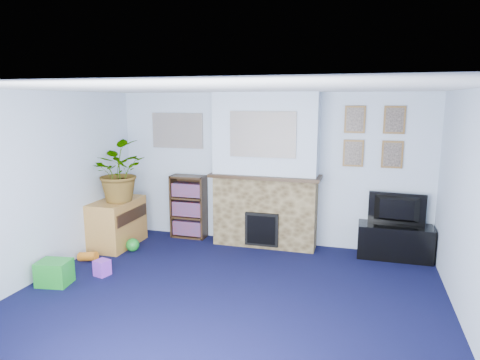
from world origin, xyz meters
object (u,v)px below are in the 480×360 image
(tv_stand, at_px, (394,243))
(bookshelf, at_px, (189,208))
(sideboard, at_px, (117,224))
(television, at_px, (397,210))

(tv_stand, relative_size, bookshelf, 0.99)
(tv_stand, bearing_deg, bookshelf, 178.66)
(bookshelf, bearing_deg, tv_stand, -1.34)
(bookshelf, relative_size, sideboard, 1.11)
(tv_stand, xyz_separation_m, sideboard, (-4.19, -0.65, 0.12))
(tv_stand, distance_m, bookshelf, 3.28)
(bookshelf, distance_m, sideboard, 1.18)
(tv_stand, bearing_deg, television, 90.00)
(tv_stand, height_order, bookshelf, bookshelf)
(tv_stand, height_order, television, television)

